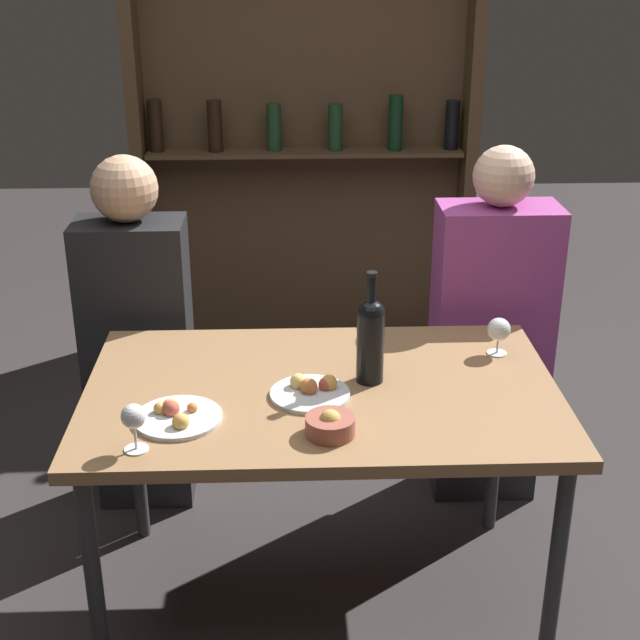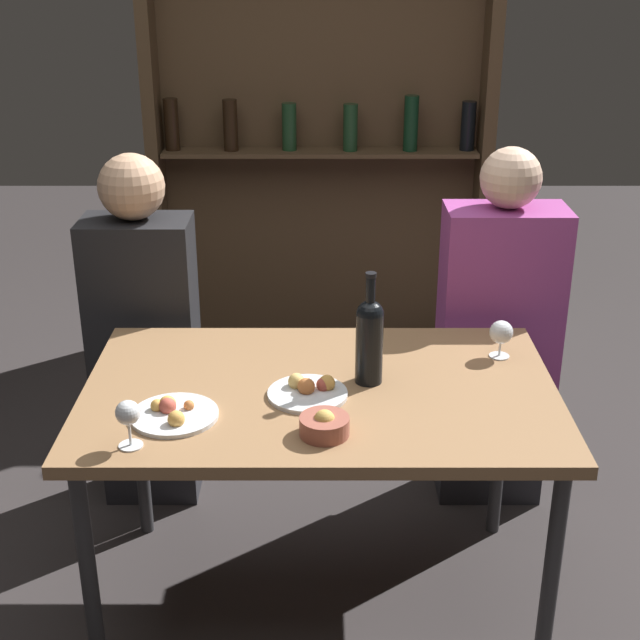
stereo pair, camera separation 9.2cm
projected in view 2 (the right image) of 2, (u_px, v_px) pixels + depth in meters
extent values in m
plane|color=#332D2D|center=(320.00, 598.00, 2.75)|extent=(10.00, 10.00, 0.00)
cube|color=olive|center=(320.00, 393.00, 2.47)|extent=(1.31, 0.81, 0.04)
cylinder|color=#2D2D30|center=(89.00, 582.00, 2.29)|extent=(0.04, 0.04, 0.70)
cylinder|color=#2D2D30|center=(550.00, 582.00, 2.29)|extent=(0.04, 0.04, 0.70)
cylinder|color=#2D2D30|center=(140.00, 442.00, 2.93)|extent=(0.04, 0.04, 0.70)
cylinder|color=#2D2D30|center=(500.00, 442.00, 2.93)|extent=(0.04, 0.04, 0.70)
cube|color=#4C3823|center=(321.00, 141.00, 4.27)|extent=(1.56, 0.02, 1.96)
cube|color=#4C3823|center=(155.00, 146.00, 4.18)|extent=(0.06, 0.18, 1.96)
cube|color=#4C3823|center=(486.00, 146.00, 4.18)|extent=(0.06, 0.18, 1.96)
cube|color=#4C3823|center=(321.00, 152.00, 4.19)|extent=(1.48, 0.18, 0.02)
cylinder|color=black|center=(172.00, 125.00, 4.15)|extent=(0.07, 0.07, 0.24)
cylinder|color=black|center=(231.00, 125.00, 4.13)|extent=(0.07, 0.07, 0.24)
cylinder|color=#19381E|center=(290.00, 127.00, 4.15)|extent=(0.07, 0.07, 0.22)
cylinder|color=#19381E|center=(351.00, 128.00, 4.14)|extent=(0.07, 0.07, 0.22)
cylinder|color=black|center=(412.00, 123.00, 4.13)|extent=(0.07, 0.07, 0.25)
cylinder|color=black|center=(469.00, 126.00, 4.14)|extent=(0.07, 0.07, 0.23)
cylinder|color=black|center=(369.00, 348.00, 2.45)|extent=(0.08, 0.08, 0.20)
sphere|color=black|center=(370.00, 314.00, 2.41)|extent=(0.08, 0.08, 0.08)
cylinder|color=black|center=(370.00, 296.00, 2.39)|extent=(0.03, 0.03, 0.11)
cylinder|color=black|center=(371.00, 275.00, 2.37)|extent=(0.03, 0.03, 0.01)
cylinder|color=silver|center=(131.00, 445.00, 2.18)|extent=(0.06, 0.06, 0.00)
cylinder|color=silver|center=(129.00, 432.00, 2.16)|extent=(0.01, 0.01, 0.07)
sphere|color=silver|center=(128.00, 412.00, 2.14)|extent=(0.06, 0.06, 0.06)
cylinder|color=silver|center=(499.00, 356.00, 2.64)|extent=(0.06, 0.06, 0.00)
cylinder|color=silver|center=(500.00, 347.00, 2.63)|extent=(0.01, 0.01, 0.06)
sphere|color=silver|center=(501.00, 332.00, 2.61)|extent=(0.07, 0.07, 0.07)
cylinder|color=silver|center=(174.00, 415.00, 2.31)|extent=(0.23, 0.23, 0.01)
sphere|color=gold|center=(176.00, 419.00, 2.25)|extent=(0.04, 0.04, 0.04)
sphere|color=#C67038|center=(189.00, 405.00, 2.32)|extent=(0.03, 0.03, 0.03)
sphere|color=#B74C3D|center=(168.00, 406.00, 2.31)|extent=(0.04, 0.04, 0.04)
sphere|color=gold|center=(167.00, 404.00, 2.32)|extent=(0.05, 0.05, 0.05)
sphere|color=gold|center=(157.00, 405.00, 2.32)|extent=(0.04, 0.04, 0.04)
cylinder|color=silver|center=(307.00, 394.00, 2.41)|extent=(0.22, 0.22, 0.01)
sphere|color=#C67038|center=(306.00, 387.00, 2.41)|extent=(0.05, 0.05, 0.05)
sphere|color=#E5BC66|center=(296.00, 381.00, 2.44)|extent=(0.05, 0.05, 0.05)
sphere|color=#C67038|center=(307.00, 387.00, 2.41)|extent=(0.04, 0.04, 0.04)
sphere|color=#B74C3D|center=(323.00, 385.00, 2.42)|extent=(0.04, 0.04, 0.04)
sphere|color=gold|center=(327.00, 383.00, 2.43)|extent=(0.05, 0.05, 0.05)
cylinder|color=#995142|center=(324.00, 426.00, 2.22)|extent=(0.13, 0.13, 0.05)
sphere|color=gold|center=(324.00, 420.00, 2.21)|extent=(0.05, 0.05, 0.05)
cube|color=#26262B|center=(153.00, 435.00, 3.22)|extent=(0.33, 0.22, 0.45)
cube|color=black|center=(141.00, 302.00, 3.01)|extent=(0.36, 0.22, 0.58)
sphere|color=tan|center=(132.00, 187.00, 2.85)|extent=(0.22, 0.22, 0.22)
cube|color=#26262B|center=(489.00, 435.00, 3.21)|extent=(0.36, 0.22, 0.45)
cube|color=#9E3F8C|center=(501.00, 297.00, 3.00)|extent=(0.40, 0.22, 0.62)
sphere|color=beige|center=(511.00, 178.00, 2.84)|extent=(0.20, 0.20, 0.20)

